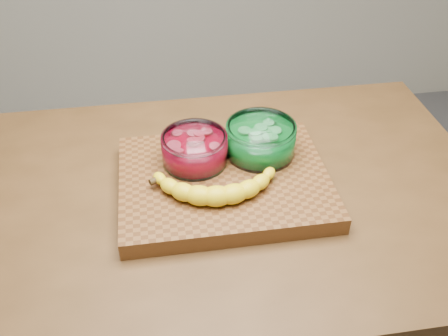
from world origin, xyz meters
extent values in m
cube|color=#513318|center=(0.00, 0.00, 0.45)|extent=(1.20, 0.80, 0.90)
cube|color=brown|center=(0.00, 0.00, 0.92)|extent=(0.45, 0.35, 0.04)
cylinder|color=white|center=(-0.06, 0.06, 0.97)|extent=(0.15, 0.15, 0.07)
cylinder|color=#B90622|center=(-0.06, 0.06, 0.96)|extent=(0.12, 0.12, 0.04)
cylinder|color=#EA4A60|center=(-0.06, 0.06, 0.99)|extent=(0.12, 0.12, 0.02)
cylinder|color=white|center=(0.09, 0.07, 0.98)|extent=(0.16, 0.16, 0.07)
cylinder|color=#0F8F2D|center=(0.09, 0.07, 0.97)|extent=(0.14, 0.14, 0.04)
cylinder|color=#68DD77|center=(0.09, 0.07, 1.00)|extent=(0.13, 0.13, 0.02)
camera|label=1|loc=(-0.13, -0.82, 1.63)|focal=40.00mm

